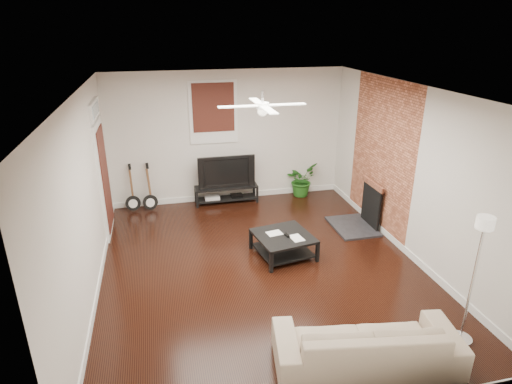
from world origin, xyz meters
TOP-DOWN VIEW (x-y plane):
  - room at (0.00, 0.00)m, footprint 5.01×6.01m
  - brick_accent at (2.49, 1.00)m, footprint 0.02×2.20m
  - fireplace at (2.20, 1.00)m, footprint 0.80×1.10m
  - window_back at (-0.30, 2.97)m, footprint 1.00×0.06m
  - door_left at (-2.46, 1.90)m, footprint 0.08×1.00m
  - tv_stand at (-0.11, 2.78)m, footprint 1.35×0.36m
  - tv at (-0.11, 2.80)m, footprint 1.21×0.16m
  - coffee_table at (0.45, 0.30)m, footprint 1.03×1.03m
  - sofa at (0.65, -2.31)m, footprint 2.18×1.13m
  - floor_lamp at (2.00, -2.21)m, footprint 0.32×0.32m
  - potted_plant at (1.61, 2.82)m, footprint 0.88×0.88m
  - guitar_left at (-2.07, 2.75)m, footprint 0.33×0.26m
  - guitar_right at (-1.72, 2.72)m, footprint 0.35×0.28m
  - ceiling_fan at (0.00, 0.00)m, footprint 1.24×1.24m

SIDE VIEW (x-z plane):
  - coffee_table at x=0.45m, z-range 0.00..0.37m
  - tv_stand at x=-0.11m, z-range 0.00..0.38m
  - sofa at x=0.65m, z-range 0.00..0.61m
  - potted_plant at x=1.61m, z-range 0.00..0.74m
  - fireplace at x=2.20m, z-range 0.00..0.92m
  - guitar_left at x=-2.07m, z-range 0.00..1.00m
  - guitar_right at x=-1.72m, z-range 0.00..1.00m
  - tv at x=-0.11m, z-range 0.38..1.08m
  - floor_lamp at x=2.00m, z-range 0.00..1.69m
  - door_left at x=-2.46m, z-range 0.00..2.50m
  - room at x=0.00m, z-range 0.00..2.80m
  - brick_accent at x=2.49m, z-range 0.00..2.80m
  - window_back at x=-0.30m, z-range 1.30..2.60m
  - ceiling_fan at x=0.00m, z-range 2.44..2.76m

